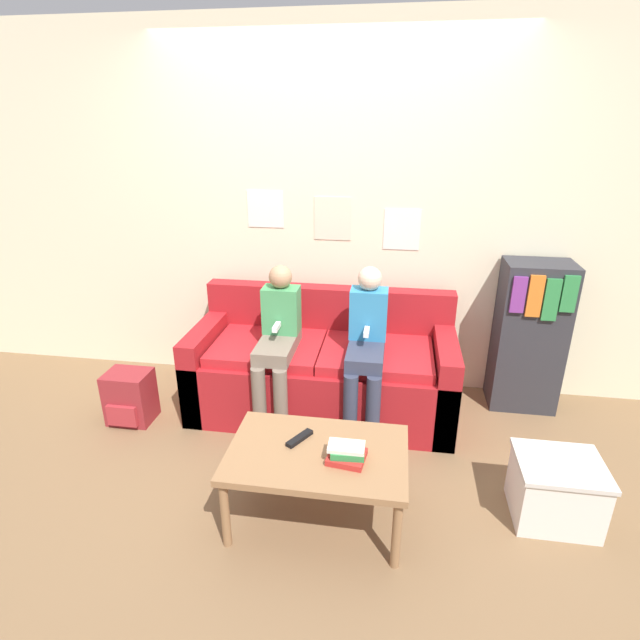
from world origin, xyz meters
name	(u,v)px	position (x,y,z in m)	size (l,w,h in m)	color
ground_plane	(311,448)	(0.00, 0.00, 0.00)	(10.00, 10.00, 0.00)	brown
wall_back	(333,215)	(0.00, 0.99, 1.30)	(8.00, 0.06, 2.60)	beige
couch	(323,371)	(0.00, 0.50, 0.30)	(1.80, 0.78, 0.82)	maroon
coffee_table	(317,458)	(0.13, -0.57, 0.37)	(0.90, 0.59, 0.41)	#8E6642
person_left	(278,340)	(-0.27, 0.30, 0.60)	(0.24, 0.54, 1.07)	#756656
person_right	(366,344)	(0.31, 0.31, 0.61)	(0.24, 0.54, 1.09)	#33384C
tv_remote	(300,438)	(0.03, -0.49, 0.43)	(0.12, 0.17, 0.02)	black
book_stack	(347,453)	(0.29, -0.61, 0.45)	(0.20, 0.18, 0.09)	red
bookshelf	(529,336)	(1.42, 0.78, 0.54)	(0.45, 0.34, 1.07)	#2D2D33
storage_box	(556,490)	(1.35, -0.38, 0.17)	(0.43, 0.37, 0.34)	silver
backpack	(130,397)	(-1.28, 0.13, 0.18)	(0.29, 0.26, 0.36)	maroon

